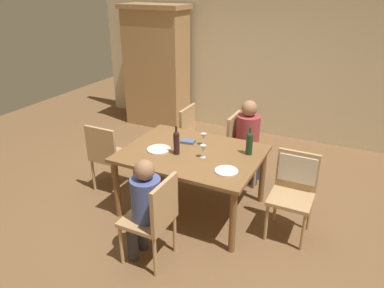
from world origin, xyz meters
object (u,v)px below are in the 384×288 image
chair_left_end (108,153)px  wine_glass_near_left (204,137)px  chair_near (155,215)px  wine_bottle_tall_green (249,143)px  wine_glass_centre (203,149)px  chair_far_left (195,134)px  chair_far_right (241,143)px  dinner_plate_host (226,171)px  dinner_plate_guest_left (159,149)px  armoire_cabinet (157,67)px  dining_table (192,158)px  chair_right_end (295,182)px  person_woman_host (250,136)px  wine_bottle_dark_red (176,142)px  person_man_bearded (144,203)px

chair_left_end → wine_glass_near_left: (1.20, 0.32, 0.33)m
chair_near → wine_bottle_tall_green: wine_bottle_tall_green is taller
wine_glass_centre → chair_far_left: bearing=120.3°
chair_far_right → wine_glass_centre: 1.10m
wine_glass_centre → dinner_plate_host: (0.35, -0.19, -0.10)m
chair_near → dinner_plate_guest_left: 0.99m
wine_glass_centre → armoire_cabinet: bearing=130.3°
armoire_cabinet → dining_table: armoire_cabinet is taller
chair_far_right → chair_right_end: same height
chair_far_right → chair_near: 1.95m
wine_glass_near_left → chair_far_left: bearing=122.7°
chair_far_right → chair_near: size_ratio=1.00×
chair_right_end → dinner_plate_guest_left: (-1.53, -0.24, 0.17)m
person_woman_host → dinner_plate_guest_left: bearing=-34.4°
wine_bottle_dark_red → wine_glass_near_left: wine_bottle_dark_red is taller
person_man_bearded → wine_glass_centre: person_man_bearded is taller
wine_bottle_tall_green → wine_bottle_dark_red: size_ratio=0.98×
dinner_plate_guest_left → dining_table: bearing=17.8°
chair_near → wine_glass_near_left: bearing=2.3°
armoire_cabinet → chair_near: 3.89m
dining_table → dinner_plate_guest_left: 0.40m
person_man_bearded → dinner_plate_guest_left: (-0.35, 0.85, 0.13)m
chair_far_left → wine_glass_near_left: 0.94m
dining_table → dinner_plate_host: (0.52, -0.26, 0.09)m
chair_left_end → person_man_bearded: person_man_bearded is taller
person_woman_host → wine_glass_near_left: bearing=-24.6°
person_woman_host → chair_right_end: bearing=42.7°
chair_left_end → dinner_plate_guest_left: bearing=-2.3°
dinner_plate_guest_left → wine_bottle_dark_red: bearing=0.2°
chair_left_end → dinner_plate_host: bearing=-5.9°
armoire_cabinet → chair_far_left: bearing=-43.6°
armoire_cabinet → wine_glass_centre: 3.18m
chair_right_end → dinner_plate_guest_left: 1.56m
chair_left_end → wine_glass_near_left: chair_left_end is taller
wine_glass_centre → dinner_plate_host: wine_glass_centre is taller
chair_near → dinner_plate_guest_left: bearing=28.2°
chair_left_end → wine_bottle_tall_green: bearing=10.4°
chair_right_end → dinner_plate_host: 0.76m
armoire_cabinet → person_man_bearded: bearing=-60.8°
wine_glass_near_left → armoire_cabinet: bearing=132.3°
dining_table → chair_far_right: chair_far_right is taller
chair_right_end → wine_glass_near_left: bearing=-5.6°
chair_near → wine_glass_centre: bearing=-5.4°
chair_far_right → chair_left_end: (-1.42, -1.06, 0.00)m
person_man_bearded → wine_glass_centre: 0.95m
armoire_cabinet → chair_right_end: size_ratio=2.37×
wine_bottle_tall_green → person_woman_host: bearing=106.8°
chair_right_end → person_man_bearded: size_ratio=0.84×
chair_far_left → wine_glass_centre: 1.25m
person_woman_host → dinner_plate_host: bearing=6.8°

